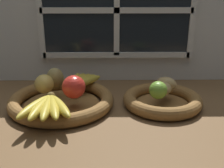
% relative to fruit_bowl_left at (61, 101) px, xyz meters
% --- Properties ---
extents(ground_plane, '(1.40, 0.90, 0.03)m').
position_rel_fruit_bowl_left_xyz_m(ground_plane, '(0.20, 0.00, -0.04)').
color(ground_plane, brown).
extents(back_wall, '(1.40, 0.05, 0.55)m').
position_rel_fruit_bowl_left_xyz_m(back_wall, '(0.20, 0.30, 0.26)').
color(back_wall, silver).
rests_on(back_wall, ground_plane).
extents(fruit_bowl_left, '(0.37, 0.37, 0.05)m').
position_rel_fruit_bowl_left_xyz_m(fruit_bowl_left, '(0.00, 0.00, 0.00)').
color(fruit_bowl_left, brown).
rests_on(fruit_bowl_left, ground_plane).
extents(fruit_bowl_right, '(0.28, 0.28, 0.05)m').
position_rel_fruit_bowl_left_xyz_m(fruit_bowl_right, '(0.36, 0.00, 0.00)').
color(fruit_bowl_right, brown).
rests_on(fruit_bowl_right, ground_plane).
extents(apple_red_right, '(0.08, 0.08, 0.08)m').
position_rel_fruit_bowl_left_xyz_m(apple_red_right, '(0.05, -0.03, 0.06)').
color(apple_red_right, red).
rests_on(apple_red_right, fruit_bowl_left).
extents(apple_golden_left, '(0.07, 0.07, 0.07)m').
position_rel_fruit_bowl_left_xyz_m(apple_golden_left, '(-0.06, 0.02, 0.06)').
color(apple_golden_left, '#DBB756').
rests_on(apple_golden_left, fruit_bowl_left).
extents(pear_brown, '(0.09, 0.09, 0.08)m').
position_rel_fruit_bowl_left_xyz_m(pear_brown, '(-0.03, 0.07, 0.06)').
color(pear_brown, olive).
rests_on(pear_brown, fruit_bowl_left).
extents(banana_bunch_front, '(0.18, 0.19, 0.03)m').
position_rel_fruit_bowl_left_xyz_m(banana_bunch_front, '(-0.02, -0.13, 0.04)').
color(banana_bunch_front, gold).
rests_on(banana_bunch_front, fruit_bowl_left).
extents(banana_bunch_back, '(0.13, 0.17, 0.03)m').
position_rel_fruit_bowl_left_xyz_m(banana_bunch_back, '(0.06, 0.11, 0.04)').
color(banana_bunch_back, gold).
rests_on(banana_bunch_back, fruit_bowl_left).
extents(potato_large, '(0.07, 0.08, 0.04)m').
position_rel_fruit_bowl_left_xyz_m(potato_large, '(0.36, 0.00, 0.05)').
color(potato_large, tan).
rests_on(potato_large, fruit_bowl_right).
extents(potato_back, '(0.09, 0.08, 0.05)m').
position_rel_fruit_bowl_left_xyz_m(potato_back, '(0.38, 0.04, 0.05)').
color(potato_back, tan).
rests_on(potato_back, fruit_bowl_right).
extents(lime_near, '(0.06, 0.06, 0.06)m').
position_rel_fruit_bowl_left_xyz_m(lime_near, '(0.34, -0.04, 0.06)').
color(lime_near, '#6B9E33').
rests_on(lime_near, fruit_bowl_right).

